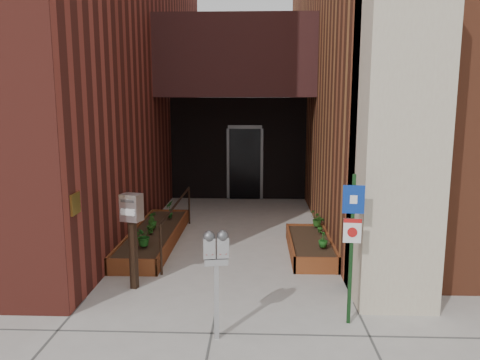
# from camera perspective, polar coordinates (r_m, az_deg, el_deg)

# --- Properties ---
(ground) EXTENTS (80.00, 80.00, 0.00)m
(ground) POSITION_cam_1_polar(r_m,az_deg,el_deg) (7.18, -2.68, -14.45)
(ground) COLOR #9E9991
(ground) RESTS_ON ground
(architecture) EXTENTS (20.00, 14.60, 10.00)m
(architecture) POSITION_cam_1_polar(r_m,az_deg,el_deg) (13.59, -1.10, 18.40)
(architecture) COLOR maroon
(architecture) RESTS_ON ground
(planter_left) EXTENTS (0.90, 3.60, 0.30)m
(planter_left) POSITION_cam_1_polar(r_m,az_deg,el_deg) (9.87, -10.42, -6.93)
(planter_left) COLOR #652E16
(planter_left) RESTS_ON ground
(planter_right) EXTENTS (0.80, 2.20, 0.30)m
(planter_right) POSITION_cam_1_polar(r_m,az_deg,el_deg) (9.22, 8.54, -8.08)
(planter_right) COLOR #652E16
(planter_right) RESTS_ON ground
(handrail) EXTENTS (0.04, 3.34, 0.90)m
(handrail) POSITION_cam_1_polar(r_m,az_deg,el_deg) (9.57, -7.67, -3.58)
(handrail) COLOR black
(handrail) RESTS_ON ground
(parking_meter) EXTENTS (0.32, 0.17, 1.40)m
(parking_meter) POSITION_cam_1_polar(r_m,az_deg,el_deg) (5.75, -2.94, -9.18)
(parking_meter) COLOR #ABABAE
(parking_meter) RESTS_ON ground
(sign_post) EXTENTS (0.28, 0.07, 2.01)m
(sign_post) POSITION_cam_1_polar(r_m,az_deg,el_deg) (6.24, 13.49, -6.38)
(sign_post) COLOR #123415
(sign_post) RESTS_ON ground
(payment_dropbox) EXTENTS (0.35, 0.30, 1.52)m
(payment_dropbox) POSITION_cam_1_polar(r_m,az_deg,el_deg) (7.43, -13.02, -4.87)
(payment_dropbox) COLOR black
(payment_dropbox) RESTS_ON ground
(shrub_left_a) EXTENTS (0.47, 0.47, 0.37)m
(shrub_left_a) POSITION_cam_1_polar(r_m,az_deg,el_deg) (8.79, -11.65, -6.66)
(shrub_left_a) COLOR #1B5B1A
(shrub_left_a) RESTS_ON planter_left
(shrub_left_b) EXTENTS (0.22, 0.22, 0.33)m
(shrub_left_b) POSITION_cam_1_polar(r_m,az_deg,el_deg) (9.61, -10.87, -5.36)
(shrub_left_b) COLOR #245217
(shrub_left_b) RESTS_ON planter_left
(shrub_left_c) EXTENTS (0.26, 0.26, 0.33)m
(shrub_left_c) POSITION_cam_1_polar(r_m,az_deg,el_deg) (9.94, -10.63, -4.83)
(shrub_left_c) COLOR #205F1B
(shrub_left_c) RESTS_ON planter_left
(shrub_left_d) EXTENTS (0.27, 0.27, 0.40)m
(shrub_left_d) POSITION_cam_1_polar(r_m,az_deg,el_deg) (10.68, -8.56, -3.56)
(shrub_left_d) COLOR #164F18
(shrub_left_d) RESTS_ON planter_left
(shrub_right_a) EXTENTS (0.17, 0.17, 0.30)m
(shrub_right_a) POSITION_cam_1_polar(r_m,az_deg,el_deg) (8.66, 10.10, -7.11)
(shrub_right_a) COLOR #1A5618
(shrub_right_a) RESTS_ON planter_right
(shrub_right_b) EXTENTS (0.25, 0.25, 0.34)m
(shrub_right_b) POSITION_cam_1_polar(r_m,az_deg,el_deg) (9.58, 9.78, -5.32)
(shrub_right_b) COLOR #215718
(shrub_right_b) RESTS_ON planter_right
(shrub_right_c) EXTENTS (0.41, 0.41, 0.32)m
(shrub_right_c) POSITION_cam_1_polar(r_m,az_deg,el_deg) (10.02, 9.36, -4.70)
(shrub_right_c) COLOR #245819
(shrub_right_c) RESTS_ON planter_right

